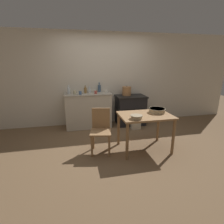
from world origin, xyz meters
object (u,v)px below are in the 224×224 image
Objects in this scene: mixing_bowl_small at (136,117)px; cup_mid_right at (106,92)px; stove at (130,110)px; bottle_left at (89,90)px; bottle_mid_left at (99,88)px; work_table at (145,120)px; cup_right at (75,92)px; bottle_center_left at (85,90)px; cup_center_right at (80,93)px; chair at (101,129)px; stock_pot at (127,91)px; bottle_far_left at (69,90)px; mixing_bowl_large at (157,110)px; flour_sack at (136,123)px; cup_center at (96,92)px.

cup_mid_right reaches higher than mixing_bowl_small.
stove is 1.30m from bottle_left.
stove is at bearing -13.81° from bottle_mid_left.
cup_right reaches higher than work_table.
cup_center_right is at bearing -130.11° from bottle_center_left.
chair is at bearing 173.07° from work_table.
cup_mid_right is at bearing 109.00° from work_table.
bottle_far_left is (-1.60, -0.02, 0.07)m from stock_pot.
stove is at bearing 82.64° from work_table.
cup_right reaches higher than mixing_bowl_small.
stove is at bearing 2.88° from cup_mid_right.
bottle_center_left reaches higher than mixing_bowl_small.
bottle_far_left reaches higher than mixing_bowl_large.
flour_sack is at bearing 69.80° from mixing_bowl_small.
cup_center is at bearing 128.20° from mixing_bowl_large.
mixing_bowl_large is 2.35m from bottle_far_left.
stove is at bearing -38.95° from stock_pot.
bottle_far_left reaches higher than work_table.
stove reaches higher than mixing_bowl_small.
cup_center_right is at bearing 114.64° from chair.
stove is 1.52m from cup_center_right.
work_table is 1.71m from cup_center.
cup_center_right is 0.69m from cup_mid_right.
stock_pot is at bearing 78.64° from mixing_bowl_small.
flour_sack is 3.51× the size of cup_mid_right.
flour_sack is at bearing -77.00° from stock_pot.
chair is 1.67m from bottle_left.
work_table is 3.02× the size of mixing_bowl_large.
cup_center is 0.90× the size of cup_mid_right.
cup_center is at bearing 107.63° from mixing_bowl_small.
mixing_bowl_large is 0.63m from mixing_bowl_small.
cup_center is at bearing -169.97° from stock_pot.
flour_sack is at bearing -13.84° from cup_center_right.
chair is at bearing -71.59° from cup_right.
mixing_bowl_small is 1.10× the size of bottle_center_left.
stock_pot is 1.16m from bottle_center_left.
cup_center is (-0.14, -0.29, -0.06)m from bottle_mid_left.
stock_pot is (0.98, 1.52, 0.49)m from chair.
stock_pot is 0.80× the size of mixing_bowl_large.
bottle_left is at bearing 176.47° from stock_pot.
cup_right is (-0.82, -0.02, 0.01)m from cup_mid_right.
chair is 1.53m from flour_sack.
bottle_mid_left is at bearing 110.59° from work_table.
work_table is 0.90m from chair.
mixing_bowl_small is at bearing -151.63° from mixing_bowl_large.
mixing_bowl_large is (0.29, 0.08, 0.16)m from work_table.
work_table is at bearing -56.98° from bottle_center_left.
stove is 2.64× the size of flour_sack.
flour_sack is at bearing -26.41° from bottle_left.
bottle_far_left is 2.90× the size of cup_center.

